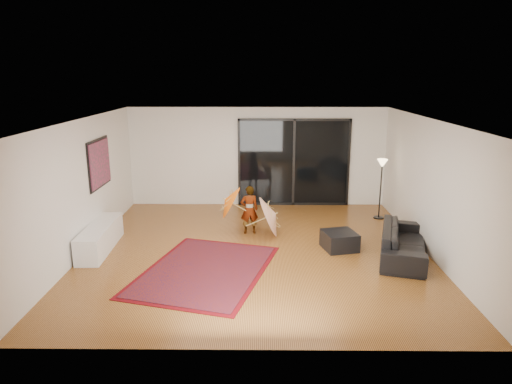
{
  "coord_description": "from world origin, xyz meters",
  "views": [
    {
      "loc": [
        0.09,
        -8.84,
        3.57
      ],
      "look_at": [
        -0.01,
        0.63,
        1.1
      ],
      "focal_mm": 32.0,
      "sensor_mm": 36.0,
      "label": 1
    }
  ],
  "objects_px": {
    "ottoman": "(340,240)",
    "child": "(249,210)",
    "sofa": "(404,242)",
    "media_console": "(100,237)"
  },
  "relations": [
    {
      "from": "media_console",
      "to": "sofa",
      "type": "height_order",
      "value": "sofa"
    },
    {
      "from": "media_console",
      "to": "child",
      "type": "distance_m",
      "value": 3.27
    },
    {
      "from": "media_console",
      "to": "child",
      "type": "bearing_deg",
      "value": 16.4
    },
    {
      "from": "ottoman",
      "to": "child",
      "type": "xyz_separation_m",
      "value": [
        -1.91,
        0.97,
        0.37
      ]
    },
    {
      "from": "child",
      "to": "media_console",
      "type": "bearing_deg",
      "value": 8.88
    },
    {
      "from": "sofa",
      "to": "child",
      "type": "relative_size",
      "value": 1.89
    },
    {
      "from": "media_console",
      "to": "ottoman",
      "type": "distance_m",
      "value": 5.0
    },
    {
      "from": "child",
      "to": "ottoman",
      "type": "bearing_deg",
      "value": 143.24
    },
    {
      "from": "ottoman",
      "to": "child",
      "type": "distance_m",
      "value": 2.18
    },
    {
      "from": "child",
      "to": "sofa",
      "type": "bearing_deg",
      "value": 146.41
    }
  ]
}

